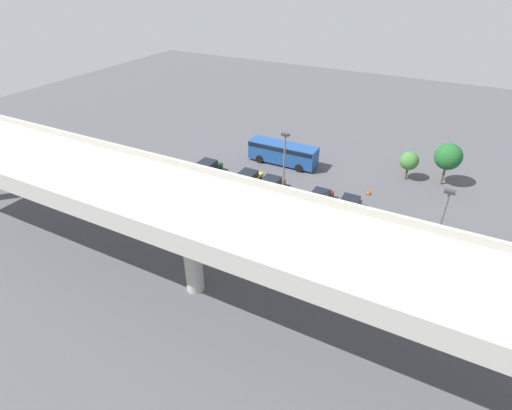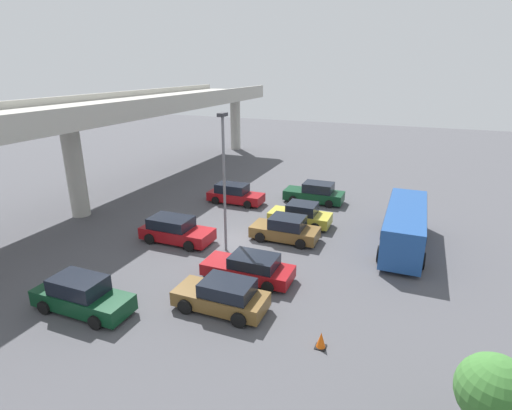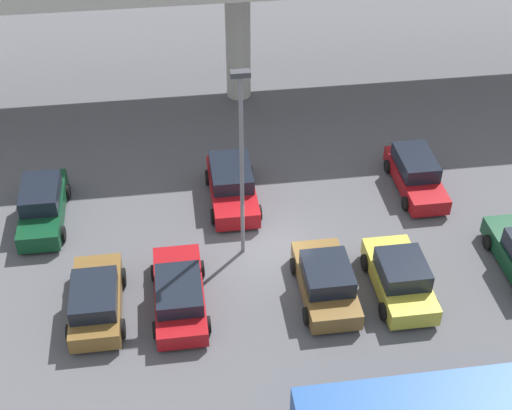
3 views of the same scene
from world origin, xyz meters
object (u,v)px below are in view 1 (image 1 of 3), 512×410
(parked_car_7, at_px, (205,170))
(shuttle_bus, at_px, (283,152))
(parked_car_6, at_px, (193,201))
(lamp_post_near_aisle, at_px, (436,238))
(parked_car_3, at_px, (267,224))
(parked_car_5, at_px, (247,180))
(traffic_cone, at_px, (369,192))
(lamp_post_mid_lot, at_px, (284,168))
(tree_front_centre, at_px, (409,161))
(parked_car_2, at_px, (318,200))
(parked_car_4, at_px, (270,187))
(tree_front_left, at_px, (448,157))
(parked_car_0, at_px, (356,248))
(parked_car_1, at_px, (348,208))

(parked_car_7, xyz_separation_m, shuttle_bus, (-6.48, -7.26, 0.77))
(parked_car_6, relative_size, lamp_post_near_aisle, 0.52)
(parked_car_3, xyz_separation_m, parked_car_5, (5.73, -6.66, -0.03))
(parked_car_5, height_order, traffic_cone, parked_car_5)
(parked_car_3, relative_size, parked_car_6, 1.01)
(parked_car_3, relative_size, lamp_post_mid_lot, 0.56)
(parked_car_6, xyz_separation_m, tree_front_centre, (-17.89, -16.22, 1.53))
(parked_car_2, height_order, parked_car_4, parked_car_4)
(parked_car_7, relative_size, lamp_post_near_aisle, 0.54)
(lamp_post_near_aisle, xyz_separation_m, traffic_cone, (7.21, -12.84, -4.82))
(parked_car_3, xyz_separation_m, parked_car_7, (11.10, -6.36, -0.00))
(lamp_post_mid_lot, relative_size, tree_front_left, 1.73)
(parked_car_6, bearing_deg, parked_car_4, -41.62)
(parked_car_5, relative_size, parked_car_6, 0.94)
(parked_car_0, bearing_deg, parked_car_3, 92.17)
(parked_car_1, distance_m, tree_front_left, 13.45)
(shuttle_bus, relative_size, lamp_post_near_aisle, 0.95)
(parked_car_6, xyz_separation_m, lamp_post_mid_lot, (-8.35, -3.31, 4.09))
(parked_car_1, height_order, shuttle_bus, shuttle_bus)
(parked_car_3, relative_size, parked_car_7, 0.96)
(parked_car_7, distance_m, lamp_post_near_aisle, 26.60)
(parked_car_1, distance_m, lamp_post_mid_lot, 7.60)
(parked_car_4, bearing_deg, tree_front_centre, 128.99)
(parked_car_0, xyz_separation_m, traffic_cone, (1.59, -10.78, -0.45))
(parked_car_6, distance_m, tree_front_left, 27.56)
(parked_car_3, bearing_deg, lamp_post_mid_lot, 0.80)
(parked_car_6, bearing_deg, parked_car_3, -91.76)
(lamp_post_mid_lot, bearing_deg, traffic_cone, -131.67)
(parked_car_4, relative_size, parked_car_6, 0.94)
(parked_car_2, height_order, parked_car_7, parked_car_7)
(parked_car_0, height_order, parked_car_2, parked_car_0)
(parked_car_4, xyz_separation_m, parked_car_5, (2.86, -0.18, 0.01))
(parked_car_3, relative_size, shuttle_bus, 0.55)
(parked_car_0, height_order, parked_car_5, parked_car_0)
(lamp_post_mid_lot, relative_size, traffic_cone, 11.85)
(shuttle_bus, distance_m, tree_front_left, 18.28)
(parked_car_2, bearing_deg, parked_car_7, -90.24)
(lamp_post_mid_lot, xyz_separation_m, traffic_cone, (-6.70, -7.53, -4.51))
(tree_front_centre, relative_size, traffic_cone, 4.75)
(parked_car_7, height_order, tree_front_left, tree_front_left)
(parked_car_2, relative_size, parked_car_3, 1.03)
(parked_car_5, bearing_deg, parked_car_1, 88.01)
(shuttle_bus, distance_m, traffic_cone, 11.61)
(parked_car_6, bearing_deg, parked_car_1, -67.03)
(tree_front_left, height_order, traffic_cone, tree_front_left)
(parked_car_6, distance_m, lamp_post_near_aisle, 22.78)
(tree_front_centre, bearing_deg, parked_car_1, 69.96)
(shuttle_bus, bearing_deg, parked_car_7, 48.24)
(parked_car_3, distance_m, tree_front_centre, 19.08)
(parked_car_0, xyz_separation_m, lamp_post_near_aisle, (-5.62, 2.06, 4.37))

